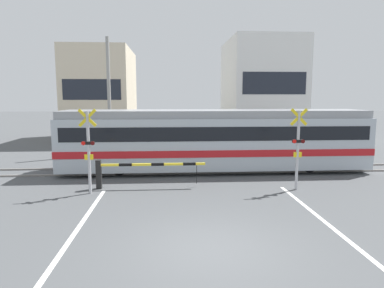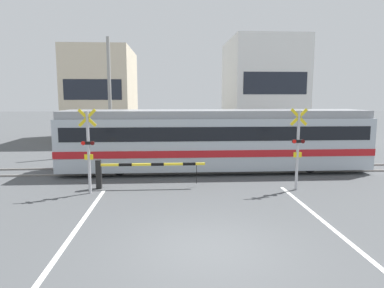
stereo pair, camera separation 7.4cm
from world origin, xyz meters
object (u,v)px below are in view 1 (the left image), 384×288
at_px(crossing_barrier_near, 128,169).
at_px(pedestrian, 168,137).
at_px(commuter_train, 214,138).
at_px(crossing_signal_left, 89,147).
at_px(crossing_barrier_far, 232,146).
at_px(crossing_signal_right, 298,145).

height_order(crossing_barrier_near, pedestrian, pedestrian).
height_order(commuter_train, crossing_signal_left, crossing_signal_left).
relative_size(crossing_barrier_far, crossing_signal_left, 1.36).
distance_m(crossing_signal_left, crossing_signal_right, 8.01).
height_order(commuter_train, pedestrian, commuter_train).
bearing_deg(crossing_signal_left, crossing_barrier_near, 26.14).
distance_m(crossing_barrier_near, crossing_signal_left, 1.82).
bearing_deg(crossing_signal_left, crossing_barrier_far, 45.11).
xyz_separation_m(crossing_signal_left, pedestrian, (2.94, 10.37, -0.86)).
bearing_deg(commuter_train, pedestrian, 109.00).
height_order(commuter_train, crossing_barrier_far, commuter_train).
distance_m(crossing_barrier_near, crossing_barrier_far, 8.00).
bearing_deg(crossing_signal_right, commuter_train, 126.72).
xyz_separation_m(commuter_train, crossing_signal_right, (2.78, -3.73, 0.16)).
bearing_deg(crossing_barrier_far, commuter_train, -115.68).
bearing_deg(crossing_signal_left, pedestrian, 74.16).
xyz_separation_m(crossing_signal_right, pedestrian, (-5.07, 10.37, -0.86)).
xyz_separation_m(commuter_train, crossing_barrier_near, (-3.87, -3.06, -0.84)).
bearing_deg(crossing_barrier_near, crossing_barrier_far, 48.65).
relative_size(commuter_train, crossing_barrier_far, 3.39).
distance_m(commuter_train, crossing_signal_right, 4.65).
bearing_deg(crossing_signal_right, crossing_signal_left, 180.00).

